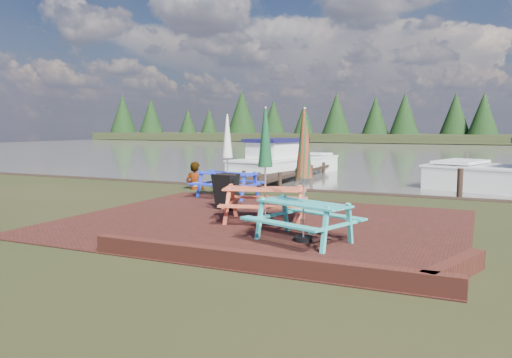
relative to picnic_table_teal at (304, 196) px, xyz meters
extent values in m
plane|color=black|center=(-1.53, 0.43, -0.89)|extent=(120.00, 120.00, 0.00)
cube|color=#331710|center=(-1.53, 1.43, -0.88)|extent=(9.00, 7.50, 0.02)
cube|color=#4C1E16|center=(-0.03, -2.17, -0.74)|extent=(6.00, 0.22, 0.30)
cube|color=#4C1E16|center=(2.77, -1.37, -0.74)|extent=(0.82, 1.77, 0.30)
cube|color=#434039|center=(-1.53, 37.43, -0.89)|extent=(120.00, 60.00, 0.02)
cube|color=black|center=(-1.53, 66.43, -0.39)|extent=(120.00, 10.00, 1.20)
cube|color=teal|center=(0.00, 0.00, -0.14)|extent=(1.97, 1.31, 0.04)
cube|color=teal|center=(-0.24, -0.65, -0.43)|extent=(1.80, 0.87, 0.04)
cube|color=teal|center=(0.24, 0.65, -0.43)|extent=(1.80, 0.87, 0.04)
cube|color=teal|center=(-0.75, 0.28, -0.52)|extent=(0.63, 1.52, 0.75)
cube|color=teal|center=(0.75, -0.28, -0.52)|extent=(0.63, 1.52, 0.75)
cylinder|color=black|center=(0.00, 0.00, -0.84)|extent=(0.37, 0.37, 0.10)
cylinder|color=#B2B2B7|center=(0.00, 0.00, 0.38)|extent=(0.04, 0.04, 2.55)
cone|color=#9E2816|center=(0.00, 0.00, 0.99)|extent=(0.33, 0.33, 1.27)
cube|color=#CF5335|center=(-1.46, 1.55, -0.11)|extent=(2.03, 1.23, 0.04)
cube|color=#CF5335|center=(-1.27, 0.86, -0.42)|extent=(1.89, 0.76, 0.04)
cube|color=#CF5335|center=(-1.66, 2.24, -0.42)|extent=(1.89, 0.76, 0.04)
cube|color=#CF5335|center=(-2.25, 1.32, -0.50)|extent=(0.53, 1.60, 0.78)
cube|color=#CF5335|center=(-0.67, 1.77, -0.50)|extent=(0.53, 1.60, 0.78)
cylinder|color=black|center=(-1.46, 1.55, -0.84)|extent=(0.38, 0.38, 0.11)
cylinder|color=#B2B2B7|center=(-1.46, 1.55, 0.42)|extent=(0.04, 0.04, 2.64)
cone|color=#103C1F|center=(-1.46, 1.55, 1.06)|extent=(0.34, 0.34, 1.32)
cube|color=#1C30D2|center=(-4.11, 4.73, -0.13)|extent=(1.91, 0.90, 0.04)
cube|color=#1C30D2|center=(-4.18, 4.03, -0.43)|extent=(1.86, 0.43, 0.04)
cube|color=#1C30D2|center=(-4.05, 5.42, -0.43)|extent=(1.86, 0.43, 0.04)
cube|color=#1C30D2|center=(-4.91, 4.81, -0.51)|extent=(0.24, 1.60, 0.76)
cube|color=#1C30D2|center=(-3.32, 4.65, -0.51)|extent=(0.24, 1.60, 0.76)
cylinder|color=black|center=(-4.11, 4.73, -0.84)|extent=(0.37, 0.37, 0.10)
cylinder|color=#B2B2B7|center=(-4.11, 4.73, 0.39)|extent=(0.04, 0.04, 2.56)
cone|color=beige|center=(-4.11, 4.73, 1.00)|extent=(0.33, 0.33, 1.28)
cube|color=black|center=(-3.06, 2.45, -0.40)|extent=(0.62, 0.30, 0.97)
cube|color=black|center=(-3.06, 2.78, -0.40)|extent=(0.62, 0.30, 0.97)
cube|color=black|center=(-3.06, 2.61, 0.07)|extent=(0.60, 0.11, 0.03)
cube|color=black|center=(-5.03, 11.93, -0.77)|extent=(1.60, 9.00, 0.06)
cube|color=black|center=(-5.78, 11.93, -0.72)|extent=(0.08, 9.00, 0.08)
cube|color=black|center=(-4.28, 11.93, -0.72)|extent=(0.08, 9.00, 0.08)
cylinder|color=black|center=(-5.83, 7.43, -0.99)|extent=(0.16, 0.16, 1.00)
cylinder|color=black|center=(-4.23, 7.43, -0.99)|extent=(0.16, 0.16, 1.00)
cube|color=silver|center=(-5.90, 14.42, -0.77)|extent=(3.69, 7.06, 0.96)
cube|color=silver|center=(-5.90, 14.42, -0.27)|extent=(3.76, 7.20, 0.08)
cube|color=silver|center=(-6.07, 13.63, 0.19)|extent=(2.22, 3.11, 0.82)
cube|color=#100F37|center=(-6.07, 13.63, 0.65)|extent=(2.49, 3.55, 0.17)
cube|color=silver|center=(-5.36, 16.92, -0.15)|extent=(2.17, 1.60, 0.10)
cube|color=silver|center=(2.34, 12.05, -0.05)|extent=(2.13, 2.71, 0.11)
imported|color=gray|center=(-6.09, 6.04, 0.08)|extent=(0.75, 0.53, 1.95)
camera|label=1|loc=(3.06, -8.95, 1.33)|focal=35.00mm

